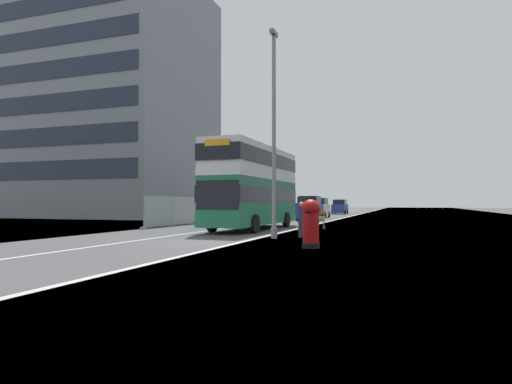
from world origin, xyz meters
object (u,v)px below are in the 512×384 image
Objects in this scene: double_decker_bus at (254,186)px; car_oncoming_near at (310,209)px; roadworks_barrier at (312,218)px; car_far_side at (340,207)px; pedestrian_at_kerb at (301,220)px; car_receding_mid at (319,208)px; car_receding_far at (305,207)px; lamppost_foreground at (274,139)px; red_pillar_postbox at (311,221)px.

car_oncoming_near is at bearing 88.38° from double_decker_bus.
car_far_side is at bearing 95.67° from roadworks_barrier.
roadworks_barrier is at bearing 97.90° from pedestrian_at_kerb.
car_receding_mid is (-0.69, 7.95, -0.04)m from car_oncoming_near.
car_oncoming_near is 1.01× the size of car_receding_far.
lamppost_foreground is 2.46× the size of car_oncoming_near.
double_decker_bus is at bearing -91.62° from car_oncoming_near.
car_oncoming_near reaches higher than car_receding_mid.
car_far_side is 43.58m from pedestrian_at_kerb.
car_receding_far is (-6.90, 36.75, -3.40)m from lamppost_foreground.
lamppost_foreground is at bearing -79.37° from car_receding_far.
double_decker_bus is 22.40m from car_receding_mid.
red_pillar_postbox is at bearing -55.55° from lamppost_foreground.
roadworks_barrier is 0.45× the size of car_receding_far.
car_receding_mid is at bearing 90.74° from double_decker_bus.
car_far_side is at bearing 91.80° from car_oncoming_near.
car_far_side is (-0.34, 38.06, -1.68)m from double_decker_bus.
car_receding_mid is at bearing 96.94° from lamppost_foreground.
pedestrian_at_kerb is (4.52, -27.62, -0.17)m from car_receding_mid.
red_pillar_postbox is 11.71m from roadworks_barrier.
car_receding_mid is at bearing 100.47° from red_pillar_postbox.
double_decker_bus reaches higher than car_far_side.
pedestrian_at_kerb is at bearing -82.10° from roadworks_barrier.
red_pillar_postbox is 0.46× the size of car_receding_far.
car_receding_far reaches higher than car_oncoming_near.
car_oncoming_near is at bearing 101.02° from pedestrian_at_kerb.
red_pillar_postbox reaches higher than pedestrian_at_kerb.
car_oncoming_near is 16.64m from car_receding_far.
roadworks_barrier is 1.03× the size of pedestrian_at_kerb.
car_oncoming_near is 2.32× the size of pedestrian_at_kerb.
lamppost_foreground is 21.10m from car_oncoming_near.
car_receding_far is at bearing 96.92° from double_decker_bus.
car_oncoming_near is at bearing 102.68° from roadworks_barrier.
pedestrian_at_kerb is at bearing 107.36° from red_pillar_postbox.
red_pillar_postbox is 1.02× the size of roadworks_barrier.
car_far_side is (-3.53, 44.30, -3.53)m from lamppost_foreground.
car_far_side is (-0.05, 15.72, -0.03)m from car_receding_mid.
car_receding_far is at bearing 103.06° from red_pillar_postbox.
roadworks_barrier is (-2.38, 11.47, -0.26)m from red_pillar_postbox.
pedestrian_at_kerb is at bearing -83.97° from car_far_side.
double_decker_bus is 7.01m from pedestrian_at_kerb.
red_pillar_postbox reaches higher than roadworks_barrier.
red_pillar_postbox is 1.05× the size of pedestrian_at_kerb.
car_receding_far is at bearing 100.63° from lamppost_foreground.
double_decker_bus is 2.37× the size of car_far_side.
car_far_side is (-3.62, 36.43, 0.28)m from roadworks_barrier.
double_decker_bus reaches higher than car_receding_mid.
car_receding_far is (-4.11, 16.13, 0.06)m from car_oncoming_near.
car_far_side is at bearing 65.98° from car_receding_far.
lamppost_foreground is at bearing -62.89° from double_decker_bus.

